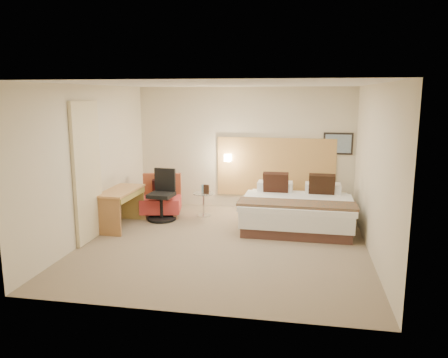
% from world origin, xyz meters
% --- Properties ---
extents(floor, '(4.80, 5.00, 0.02)m').
position_xyz_m(floor, '(0.00, 0.00, -0.01)').
color(floor, '#826F57').
rests_on(floor, ground).
extents(ceiling, '(4.80, 5.00, 0.02)m').
position_xyz_m(ceiling, '(0.00, 0.00, 2.71)').
color(ceiling, silver).
rests_on(ceiling, floor).
extents(wall_back, '(4.80, 0.02, 2.70)m').
position_xyz_m(wall_back, '(0.00, 2.51, 1.35)').
color(wall_back, beige).
rests_on(wall_back, floor).
extents(wall_front, '(4.80, 0.02, 2.70)m').
position_xyz_m(wall_front, '(0.00, -2.51, 1.35)').
color(wall_front, beige).
rests_on(wall_front, floor).
extents(wall_left, '(0.02, 5.00, 2.70)m').
position_xyz_m(wall_left, '(-2.41, 0.00, 1.35)').
color(wall_left, beige).
rests_on(wall_left, floor).
extents(wall_right, '(0.02, 5.00, 2.70)m').
position_xyz_m(wall_right, '(2.41, 0.00, 1.35)').
color(wall_right, beige).
rests_on(wall_right, floor).
extents(headboard_panel, '(2.60, 0.04, 1.30)m').
position_xyz_m(headboard_panel, '(0.70, 2.47, 0.95)').
color(headboard_panel, tan).
rests_on(headboard_panel, wall_back).
extents(art_frame, '(0.62, 0.03, 0.47)m').
position_xyz_m(art_frame, '(2.02, 2.48, 1.50)').
color(art_frame, black).
rests_on(art_frame, wall_back).
extents(art_canvas, '(0.54, 0.01, 0.39)m').
position_xyz_m(art_canvas, '(2.02, 2.46, 1.50)').
color(art_canvas, gray).
rests_on(art_canvas, wall_back).
extents(lamp_arm, '(0.02, 0.12, 0.02)m').
position_xyz_m(lamp_arm, '(-0.35, 2.42, 1.15)').
color(lamp_arm, white).
rests_on(lamp_arm, wall_back).
extents(lamp_shade, '(0.15, 0.15, 0.15)m').
position_xyz_m(lamp_shade, '(-0.35, 2.36, 1.15)').
color(lamp_shade, '#FAE9C3').
rests_on(lamp_shade, wall_back).
extents(curtain, '(0.06, 0.90, 2.42)m').
position_xyz_m(curtain, '(-2.36, -0.25, 1.22)').
color(curtain, beige).
rests_on(curtain, wall_left).
extents(bottle_a, '(0.07, 0.07, 0.18)m').
position_xyz_m(bottle_a, '(-0.77, 1.66, 0.58)').
color(bottle_a, '#8EC4DB').
rests_on(bottle_a, side_table).
extents(bottle_b, '(0.07, 0.07, 0.18)m').
position_xyz_m(bottle_b, '(-0.74, 1.67, 0.58)').
color(bottle_b, '#8FBDDD').
rests_on(bottle_b, side_table).
extents(menu_folder, '(0.12, 0.07, 0.19)m').
position_xyz_m(menu_folder, '(-0.67, 1.59, 0.59)').
color(menu_folder, '#321E14').
rests_on(menu_folder, side_table).
extents(bed, '(2.12, 2.05, 1.01)m').
position_xyz_m(bed, '(1.22, 1.27, 0.33)').
color(bed, '#482B24').
rests_on(bed, floor).
extents(lounge_chair, '(0.94, 0.86, 0.86)m').
position_xyz_m(lounge_chair, '(-1.65, 1.55, 0.34)').
color(lounge_chair, '#9D734A').
rests_on(lounge_chair, floor).
extents(side_table, '(0.54, 0.54, 0.49)m').
position_xyz_m(side_table, '(-0.74, 1.63, 0.27)').
color(side_table, silver).
rests_on(side_table, floor).
extents(desk, '(0.58, 1.20, 0.74)m').
position_xyz_m(desk, '(-2.11, 0.57, 0.58)').
color(desk, tan).
rests_on(desk, floor).
extents(desk_chair, '(0.64, 0.64, 1.03)m').
position_xyz_m(desk_chair, '(-1.51, 1.21, 0.43)').
color(desk_chair, black).
rests_on(desk_chair, floor).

